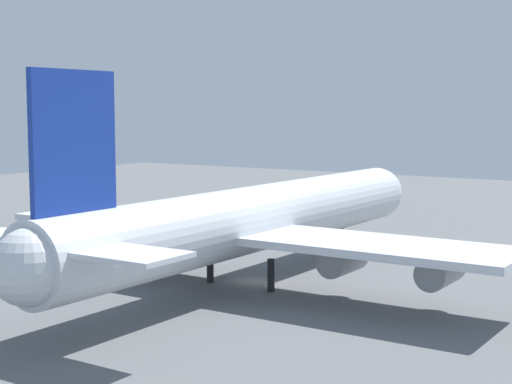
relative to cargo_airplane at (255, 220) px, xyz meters
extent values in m
plane|color=slate|center=(0.17, 0.00, -6.28)|extent=(253.64, 253.64, 0.00)
cylinder|color=silver|center=(0.17, 0.00, 0.11)|extent=(57.44, 6.53, 6.53)
sphere|color=silver|center=(28.89, 0.00, 0.11)|extent=(6.39, 6.39, 6.39)
sphere|color=silver|center=(-28.55, 0.00, 0.11)|extent=(5.55, 5.55, 5.55)
cube|color=#19389E|center=(-23.96, 0.00, 8.59)|extent=(8.04, 0.50, 10.44)
cube|color=silver|center=(-25.11, -5.19, 1.09)|extent=(5.17, 9.79, 0.36)
cube|color=silver|center=(-25.11, 5.19, 1.09)|extent=(5.17, 9.79, 0.36)
cube|color=silver|center=(-2.71, -14.37, -0.87)|extent=(9.76, 24.82, 0.70)
cube|color=silver|center=(-2.71, 14.37, -0.87)|extent=(9.76, 24.82, 0.70)
cylinder|color=gray|center=(-1.71, -10.64, -2.59)|extent=(5.22, 2.74, 2.74)
cylinder|color=gray|center=(-1.71, -19.83, -2.59)|extent=(5.22, 2.74, 2.74)
cylinder|color=gray|center=(-1.71, 10.64, -2.59)|extent=(5.22, 2.74, 2.74)
cylinder|color=gray|center=(-1.71, 19.83, -2.59)|extent=(5.22, 2.74, 2.74)
cylinder|color=black|center=(18.55, 0.00, -4.71)|extent=(0.70, 0.70, 3.13)
cylinder|color=black|center=(-2.71, -3.59, -4.71)|extent=(0.70, 0.70, 3.13)
cylinder|color=black|center=(-2.71, 3.59, -4.71)|extent=(0.70, 0.70, 3.13)
cube|color=#333338|center=(7.45, 30.85, -4.87)|extent=(1.78, 1.58, 1.93)
cube|color=#B21E19|center=(7.50, 28.44, -5.32)|extent=(1.81, 3.30, 1.02)
cylinder|color=black|center=(8.42, 30.72, -5.83)|extent=(0.30, 0.89, 0.89)
cylinder|color=black|center=(6.49, 30.69, -5.83)|extent=(0.30, 0.89, 0.89)
cylinder|color=black|center=(8.48, 27.74, -5.83)|extent=(0.30, 0.89, 0.89)
cylinder|color=black|center=(6.54, 27.70, -5.83)|extent=(0.30, 0.89, 0.89)
cone|color=orange|center=(28.70, 3.70, -5.94)|extent=(0.47, 0.47, 0.67)
camera|label=1|loc=(-64.26, -42.44, 10.96)|focal=54.88mm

